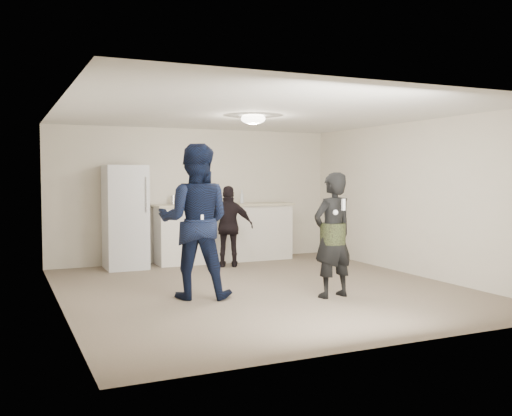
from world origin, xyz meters
name	(u,v)px	position (x,y,z in m)	size (l,w,h in m)	color
floor	(262,289)	(0.00, 0.00, 0.00)	(6.00, 6.00, 0.00)	#6B5B4C
ceiling	(262,113)	(0.00, 0.00, 2.50)	(6.00, 6.00, 0.00)	silver
wall_back	(195,195)	(0.00, 3.00, 1.25)	(6.00, 6.00, 0.00)	beige
wall_front	(396,215)	(0.00, -3.00, 1.25)	(6.00, 6.00, 0.00)	beige
wall_left	(58,206)	(-2.75, 0.00, 1.25)	(6.00, 6.00, 0.00)	beige
wall_right	(415,198)	(2.75, 0.00, 1.25)	(6.00, 6.00, 0.00)	beige
counter	(225,234)	(0.47, 2.67, 0.53)	(2.60, 0.56, 1.05)	silver
counter_top	(225,205)	(0.47, 2.67, 1.07)	(2.68, 0.64, 0.04)	beige
fridge	(125,217)	(-1.41, 2.60, 0.90)	(0.70, 0.70, 1.80)	silver
fridge_handle	(146,195)	(-1.13, 2.23, 1.30)	(0.02, 0.02, 0.60)	#BCBCC0
ceiling_dome	(253,119)	(0.00, 0.30, 2.45)	(0.36, 0.36, 0.16)	white
shaker	(173,200)	(-0.49, 2.81, 1.18)	(0.08, 0.08, 0.17)	#B6B5BA
man	(195,221)	(-1.06, -0.17, 1.02)	(0.99, 0.77, 2.04)	#0D193A
woman	(333,235)	(0.62, -0.90, 0.83)	(0.61, 0.40, 1.66)	black
camo_shorts	(333,234)	(0.62, -0.90, 0.85)	(0.34, 0.34, 0.28)	#2F3B1B
spectator	(229,226)	(0.30, 2.01, 0.72)	(0.84, 0.35, 1.44)	black
remote_man	(202,220)	(-1.06, -0.45, 1.05)	(0.04, 0.04, 0.15)	white
nunchuk_man	(210,225)	(-0.94, -0.42, 0.98)	(0.07, 0.07, 0.07)	silver
remote_woman	(343,205)	(0.62, -1.15, 1.25)	(0.04, 0.04, 0.15)	silver
nunchuk_woman	(335,212)	(0.52, -1.12, 1.15)	(0.07, 0.07, 0.07)	silver
bottle_cluster	(217,199)	(0.31, 2.63, 1.19)	(0.90, 0.25, 0.22)	silver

